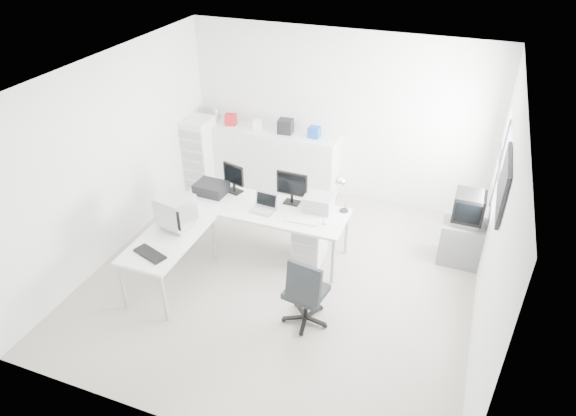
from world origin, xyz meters
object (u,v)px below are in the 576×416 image
at_px(drawer_pedestal, 310,241).
at_px(lcd_monitor_small, 234,178).
at_px(office_chair, 306,289).
at_px(main_desk, 263,229).
at_px(side_desk, 171,260).
at_px(laptop, 263,205).
at_px(inkjet_printer, 211,188).
at_px(sideboard, 275,161).
at_px(laser_printer, 318,203).
at_px(crt_tv, 468,209).
at_px(filing_cabinet, 200,153).
at_px(crt_monitor, 176,213).
at_px(tv_cabinet, 461,242).
at_px(lcd_monitor_large, 292,189).

xyz_separation_m(drawer_pedestal, lcd_monitor_small, (-1.25, 0.20, 0.67)).
height_order(drawer_pedestal, office_chair, office_chair).
bearing_deg(main_desk, side_desk, -127.69).
xyz_separation_m(side_desk, laptop, (0.90, 1.00, 0.48)).
xyz_separation_m(main_desk, inkjet_printer, (-0.85, 0.10, 0.45)).
xyz_separation_m(side_desk, sideboard, (0.33, 2.87, 0.17)).
distance_m(lcd_monitor_small, laptop, 0.70).
bearing_deg(laptop, side_desk, -127.77).
xyz_separation_m(side_desk, drawer_pedestal, (1.55, 1.15, -0.08)).
bearing_deg(inkjet_printer, drawer_pedestal, 0.87).
bearing_deg(laser_printer, lcd_monitor_small, 176.90).
bearing_deg(main_desk, crt_tv, 15.92).
distance_m(laptop, filing_cabinet, 2.41).
xyz_separation_m(inkjet_printer, crt_tv, (3.56, 0.67, 0.03)).
bearing_deg(lcd_monitor_small, drawer_pedestal, 7.16).
relative_size(crt_tv, filing_cabinet, 0.40).
bearing_deg(side_desk, laser_printer, 39.52).
relative_size(main_desk, office_chair, 2.38).
xyz_separation_m(main_desk, filing_cabinet, (-1.79, 1.44, 0.25)).
relative_size(laser_printer, filing_cabinet, 0.30).
xyz_separation_m(crt_monitor, filing_cabinet, (-0.94, 2.29, -0.33)).
distance_m(main_desk, office_chair, 1.56).
height_order(office_chair, sideboard, sideboard).
distance_m(inkjet_printer, tv_cabinet, 3.66).
xyz_separation_m(main_desk, laser_printer, (0.75, 0.22, 0.48)).
height_order(main_desk, filing_cabinet, filing_cabinet).
xyz_separation_m(lcd_monitor_large, crt_monitor, (-1.20, -1.10, -0.02)).
bearing_deg(tv_cabinet, inkjet_printer, -169.30).
bearing_deg(inkjet_printer, tv_cabinet, 13.42).
bearing_deg(drawer_pedestal, tv_cabinet, 19.79).
bearing_deg(office_chair, laptop, 143.16).
height_order(side_desk, office_chair, office_chair).
distance_m(lcd_monitor_large, crt_monitor, 1.63).
distance_m(side_desk, tv_cabinet, 4.02).
bearing_deg(office_chair, filing_cabinet, 147.22).
height_order(laptop, filing_cabinet, filing_cabinet).
bearing_deg(laptop, crt_monitor, -135.98).
bearing_deg(laser_printer, crt_tv, 13.97).
bearing_deg(laptop, laser_printer, 28.78).
bearing_deg(crt_monitor, laser_printer, 44.61).
height_order(side_desk, lcd_monitor_large, lcd_monitor_large).
relative_size(laser_printer, tv_cabinet, 0.60).
height_order(inkjet_printer, crt_tv, crt_tv).
distance_m(inkjet_printer, laptop, 0.92).
bearing_deg(side_desk, drawer_pedestal, 36.57).
height_order(laser_printer, tv_cabinet, laser_printer).
bearing_deg(lcd_monitor_small, lcd_monitor_large, 16.25).
relative_size(lcd_monitor_small, sideboard, 0.20).
bearing_deg(office_chair, drawer_pedestal, 115.80).
relative_size(lcd_monitor_large, laser_printer, 1.22).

